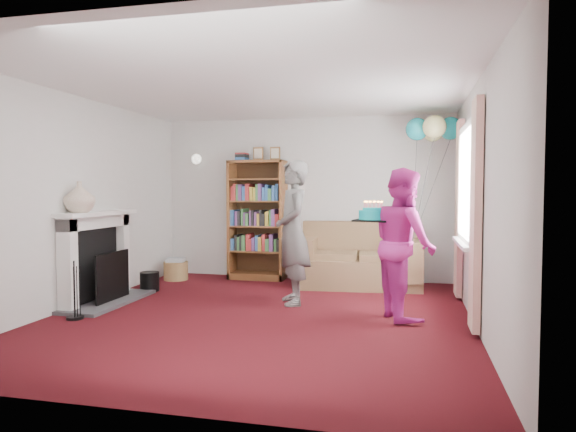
% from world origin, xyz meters
% --- Properties ---
extents(ground, '(5.00, 5.00, 0.00)m').
position_xyz_m(ground, '(0.00, 0.00, 0.00)').
color(ground, black).
rests_on(ground, ground).
extents(wall_back, '(4.50, 0.02, 2.50)m').
position_xyz_m(wall_back, '(0.00, 2.51, 1.25)').
color(wall_back, silver).
rests_on(wall_back, ground).
extents(wall_left, '(0.02, 5.00, 2.50)m').
position_xyz_m(wall_left, '(-2.26, 0.00, 1.25)').
color(wall_left, silver).
rests_on(wall_left, ground).
extents(wall_right, '(0.02, 5.00, 2.50)m').
position_xyz_m(wall_right, '(2.26, 0.00, 1.25)').
color(wall_right, silver).
rests_on(wall_right, ground).
extents(ceiling, '(4.50, 5.00, 0.01)m').
position_xyz_m(ceiling, '(0.00, 0.00, 2.50)').
color(ceiling, white).
rests_on(ceiling, wall_back).
extents(fireplace, '(0.55, 1.80, 1.12)m').
position_xyz_m(fireplace, '(-2.09, 0.19, 0.51)').
color(fireplace, '#3F3F42').
rests_on(fireplace, ground).
extents(window_bay, '(0.14, 2.02, 2.20)m').
position_xyz_m(window_bay, '(2.21, 0.60, 1.20)').
color(window_bay, white).
rests_on(window_bay, ground).
extents(wall_sconce, '(0.16, 0.23, 0.16)m').
position_xyz_m(wall_sconce, '(-1.75, 2.36, 1.88)').
color(wall_sconce, gold).
rests_on(wall_sconce, ground).
extents(bookcase, '(0.87, 0.42, 2.05)m').
position_xyz_m(bookcase, '(-0.70, 2.30, 0.90)').
color(bookcase, '#472B14').
rests_on(bookcase, ground).
extents(sofa, '(1.73, 0.91, 0.91)m').
position_xyz_m(sofa, '(0.89, 2.07, 0.34)').
color(sofa, brown).
rests_on(sofa, ground).
extents(wicker_basket, '(0.37, 0.37, 0.34)m').
position_xyz_m(wicker_basket, '(-1.90, 1.88, 0.15)').
color(wicker_basket, olive).
rests_on(wicker_basket, ground).
extents(person_striped, '(0.63, 0.75, 1.75)m').
position_xyz_m(person_striped, '(0.21, 0.69, 0.87)').
color(person_striped, black).
rests_on(person_striped, ground).
extents(person_magenta, '(0.86, 0.96, 1.62)m').
position_xyz_m(person_magenta, '(1.53, 0.29, 0.81)').
color(person_magenta, '#BB2586').
rests_on(person_magenta, ground).
extents(birthday_cake, '(0.38, 0.38, 0.22)m').
position_xyz_m(birthday_cake, '(1.20, 0.33, 1.11)').
color(birthday_cake, black).
rests_on(birthday_cake, ground).
extents(balloons, '(0.75, 0.75, 1.71)m').
position_xyz_m(balloons, '(1.90, 1.96, 2.22)').
color(balloons, '#3F3F3F').
rests_on(balloons, ground).
extents(mantel_vase, '(0.46, 0.46, 0.36)m').
position_xyz_m(mantel_vase, '(-2.12, -0.15, 1.31)').
color(mantel_vase, beige).
rests_on(mantel_vase, fireplace).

